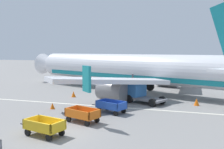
{
  "coord_description": "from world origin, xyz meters",
  "views": [
    {
      "loc": [
        8.34,
        -14.08,
        5.47
      ],
      "look_at": [
        -0.08,
        12.7,
        2.8
      ],
      "focal_mm": 40.24,
      "sensor_mm": 36.0,
      "label": 1
    }
  ],
  "objects_px": {
    "airplane": "(132,69)",
    "baggage_cart_fourth_in_row": "(111,106)",
    "baggage_cart_second_in_row": "(44,127)",
    "service_truck_beside_carts": "(139,92)",
    "traffic_cone_mid_apron": "(74,94)",
    "traffic_cone_by_carts": "(197,102)",
    "traffic_cone_near_plane": "(52,106)",
    "baggage_cart_third_in_row": "(83,115)"
  },
  "relations": [
    {
      "from": "baggage_cart_second_in_row",
      "to": "baggage_cart_third_in_row",
      "type": "relative_size",
      "value": 1.01
    },
    {
      "from": "baggage_cart_third_in_row",
      "to": "traffic_cone_mid_apron",
      "type": "bearing_deg",
      "value": 119.8
    },
    {
      "from": "baggage_cart_third_in_row",
      "to": "service_truck_beside_carts",
      "type": "relative_size",
      "value": 0.76
    },
    {
      "from": "service_truck_beside_carts",
      "to": "traffic_cone_near_plane",
      "type": "xyz_separation_m",
      "value": [
        -7.1,
        -5.6,
        -0.81
      ]
    },
    {
      "from": "traffic_cone_near_plane",
      "to": "baggage_cart_fourth_in_row",
      "type": "bearing_deg",
      "value": 2.05
    },
    {
      "from": "baggage_cart_fourth_in_row",
      "to": "traffic_cone_mid_apron",
      "type": "distance_m",
      "value": 8.83
    },
    {
      "from": "baggage_cart_second_in_row",
      "to": "traffic_cone_near_plane",
      "type": "relative_size",
      "value": 6.23
    },
    {
      "from": "baggage_cart_second_in_row",
      "to": "traffic_cone_by_carts",
      "type": "relative_size",
      "value": 5.01
    },
    {
      "from": "airplane",
      "to": "traffic_cone_mid_apron",
      "type": "height_order",
      "value": "airplane"
    },
    {
      "from": "airplane",
      "to": "service_truck_beside_carts",
      "type": "height_order",
      "value": "airplane"
    },
    {
      "from": "traffic_cone_by_carts",
      "to": "baggage_cart_second_in_row",
      "type": "bearing_deg",
      "value": -127.64
    },
    {
      "from": "airplane",
      "to": "service_truck_beside_carts",
      "type": "xyz_separation_m",
      "value": [
        2.16,
        -6.5,
        -1.95
      ]
    },
    {
      "from": "airplane",
      "to": "traffic_cone_near_plane",
      "type": "bearing_deg",
      "value": -112.24
    },
    {
      "from": "baggage_cart_fourth_in_row",
      "to": "service_truck_beside_carts",
      "type": "bearing_deg",
      "value": 75.87
    },
    {
      "from": "service_truck_beside_carts",
      "to": "traffic_cone_by_carts",
      "type": "xyz_separation_m",
      "value": [
        5.9,
        0.03,
        -0.74
      ]
    },
    {
      "from": "baggage_cart_fourth_in_row",
      "to": "traffic_cone_by_carts",
      "type": "xyz_separation_m",
      "value": [
        7.26,
        5.42,
        -0.24
      ]
    },
    {
      "from": "baggage_cart_third_in_row",
      "to": "traffic_cone_mid_apron",
      "type": "relative_size",
      "value": 5.16
    },
    {
      "from": "service_truck_beside_carts",
      "to": "traffic_cone_by_carts",
      "type": "height_order",
      "value": "service_truck_beside_carts"
    },
    {
      "from": "baggage_cart_fourth_in_row",
      "to": "traffic_cone_by_carts",
      "type": "distance_m",
      "value": 9.06
    },
    {
      "from": "baggage_cart_third_in_row",
      "to": "traffic_cone_near_plane",
      "type": "xyz_separation_m",
      "value": [
        -4.55,
        3.24,
        -0.31
      ]
    },
    {
      "from": "baggage_cart_fourth_in_row",
      "to": "baggage_cart_second_in_row",
      "type": "bearing_deg",
      "value": -108.26
    },
    {
      "from": "traffic_cone_by_carts",
      "to": "traffic_cone_mid_apron",
      "type": "bearing_deg",
      "value": 177.96
    },
    {
      "from": "baggage_cart_second_in_row",
      "to": "service_truck_beside_carts",
      "type": "xyz_separation_m",
      "value": [
        3.66,
        12.37,
        0.5
      ]
    },
    {
      "from": "traffic_cone_near_plane",
      "to": "traffic_cone_mid_apron",
      "type": "relative_size",
      "value": 0.83
    },
    {
      "from": "airplane",
      "to": "baggage_cart_second_in_row",
      "type": "distance_m",
      "value": 19.08
    },
    {
      "from": "traffic_cone_near_plane",
      "to": "airplane",
      "type": "bearing_deg",
      "value": 67.76
    },
    {
      "from": "baggage_cart_second_in_row",
      "to": "traffic_cone_near_plane",
      "type": "bearing_deg",
      "value": 116.99
    },
    {
      "from": "baggage_cart_third_in_row",
      "to": "traffic_cone_by_carts",
      "type": "relative_size",
      "value": 4.98
    },
    {
      "from": "airplane",
      "to": "baggage_cart_fourth_in_row",
      "type": "xyz_separation_m",
      "value": [
        0.8,
        -11.89,
        -2.45
      ]
    },
    {
      "from": "baggage_cart_second_in_row",
      "to": "baggage_cart_fourth_in_row",
      "type": "height_order",
      "value": "same"
    },
    {
      "from": "baggage_cart_third_in_row",
      "to": "traffic_cone_mid_apron",
      "type": "distance_m",
      "value": 10.79
    },
    {
      "from": "traffic_cone_near_plane",
      "to": "traffic_cone_mid_apron",
      "type": "height_order",
      "value": "traffic_cone_mid_apron"
    },
    {
      "from": "traffic_cone_mid_apron",
      "to": "traffic_cone_by_carts",
      "type": "bearing_deg",
      "value": -2.04
    },
    {
      "from": "baggage_cart_fourth_in_row",
      "to": "traffic_cone_mid_apron",
      "type": "relative_size",
      "value": 5.12
    },
    {
      "from": "traffic_cone_near_plane",
      "to": "traffic_cone_by_carts",
      "type": "relative_size",
      "value": 0.8
    },
    {
      "from": "traffic_cone_mid_apron",
      "to": "baggage_cart_second_in_row",
      "type": "bearing_deg",
      "value": -71.71
    },
    {
      "from": "traffic_cone_near_plane",
      "to": "traffic_cone_mid_apron",
      "type": "bearing_deg",
      "value": 97.57
    },
    {
      "from": "baggage_cart_fourth_in_row",
      "to": "traffic_cone_by_carts",
      "type": "height_order",
      "value": "baggage_cart_fourth_in_row"
    },
    {
      "from": "airplane",
      "to": "traffic_cone_near_plane",
      "type": "height_order",
      "value": "airplane"
    },
    {
      "from": "baggage_cart_second_in_row",
      "to": "traffic_cone_mid_apron",
      "type": "bearing_deg",
      "value": 108.29
    },
    {
      "from": "baggage_cart_fourth_in_row",
      "to": "traffic_cone_near_plane",
      "type": "distance_m",
      "value": 5.76
    },
    {
      "from": "baggage_cart_second_in_row",
      "to": "service_truck_beside_carts",
      "type": "relative_size",
      "value": 0.76
    }
  ]
}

